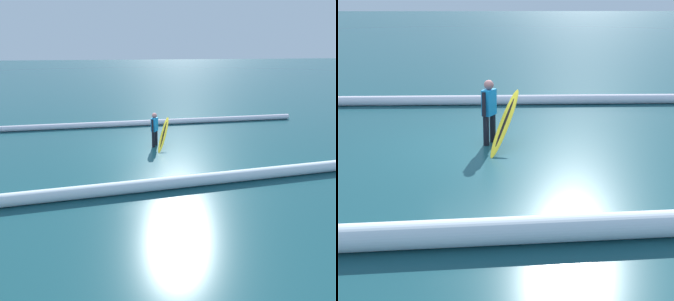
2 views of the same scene
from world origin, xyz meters
TOP-DOWN VIEW (x-y plane):
  - ground_plane at (0.00, 0.00)m, footprint 176.75×176.75m
  - surfer at (-0.35, -0.13)m, footprint 0.35×0.52m
  - surfboard at (-0.71, 0.09)m, footprint 0.84×1.56m
  - wave_crest_foreground at (2.42, -3.67)m, footprint 22.76×0.66m
  - wave_crest_midground at (-0.23, 3.98)m, footprint 21.36×1.84m

SIDE VIEW (x-z plane):
  - ground_plane at x=0.00m, z-range 0.00..0.00m
  - wave_crest_foreground at x=2.42m, z-range 0.00..0.31m
  - wave_crest_midground at x=-0.23m, z-range 0.00..0.39m
  - surfboard at x=-0.71m, z-range -0.01..1.18m
  - surfer at x=-0.35m, z-range 0.09..1.58m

